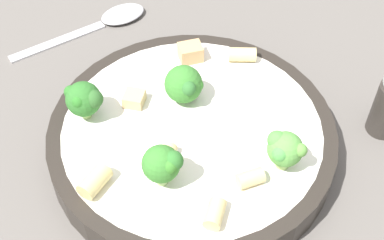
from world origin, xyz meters
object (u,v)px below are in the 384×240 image
Objects in this scene: broccoli_floret_3 at (163,164)px; spoon at (106,21)px; pasta_bowl at (192,136)px; rigatoni_1 at (164,154)px; broccoli_floret_1 at (285,149)px; rigatoni_4 at (95,181)px; chicken_chunk_1 at (190,52)px; rigatoni_3 at (250,178)px; broccoli_floret_0 at (84,99)px; broccoli_floret_2 at (184,85)px; rigatoni_2 at (241,54)px; rigatoni_0 at (215,214)px; chicken_chunk_0 at (132,101)px.

broccoli_floret_3 reaches higher than spoon.
pasta_bowl is 12.94× the size of rigatoni_1.
rigatoni_4 is (0.13, 0.10, -0.01)m from broccoli_floret_1.
spoon is (0.14, -0.04, -0.04)m from chicken_chunk_1.
rigatoni_3 is at bearing -151.59° from broccoli_floret_3.
broccoli_floret_0 is 0.13m from chicken_chunk_1.
broccoli_floret_2 is at bearing 113.65° from chicken_chunk_1.
broccoli_floret_3 reaches higher than rigatoni_3.
rigatoni_3 is at bearing 149.82° from spoon.
broccoli_floret_1 is at bearing 130.20° from rigatoni_2.
rigatoni_3 reaches higher than spoon.
rigatoni_0 is (0.03, 0.08, -0.02)m from broccoli_floret_1.
pasta_bowl is 14.05× the size of chicken_chunk_0.
broccoli_floret_3 is 1.97× the size of rigatoni_1.
pasta_bowl is 0.10m from chicken_chunk_1.
rigatoni_3 is at bearing 149.05° from broccoli_floret_2.
rigatoni_0 and rigatoni_3 have the same top height.
rigatoni_3 is at bearing 136.92° from chicken_chunk_1.
broccoli_floret_2 is (0.11, -0.03, -0.00)m from broccoli_floret_1.
pasta_bowl is at bearing -0.38° from broccoli_floret_1.
broccoli_floret_1 is 1.81× the size of rigatoni_1.
chicken_chunk_0 is (0.15, 0.00, -0.02)m from broccoli_floret_1.
chicken_chunk_1 is at bearing -70.56° from rigatoni_1.
broccoli_floret_2 is at bearing -50.05° from rigatoni_0.
pasta_bowl is 6.90× the size of broccoli_floret_2.
broccoli_floret_0 is at bearing -4.87° from rigatoni_1.
rigatoni_2 is (0.01, -0.17, -0.02)m from broccoli_floret_3.
chicken_chunk_1 is at bearing -87.04° from rigatoni_4.
broccoli_floret_3 reaches higher than broccoli_floret_1.
broccoli_floret_3 is at bearing -145.77° from rigatoni_4.
spoon is at bearing -32.81° from pasta_bowl.
broccoli_floret_2 reaches higher than rigatoni_1.
pasta_bowl is 0.07m from chicken_chunk_0.
rigatoni_4 is at bearing 83.27° from broccoli_floret_2.
pasta_bowl is 0.08m from rigatoni_3.
broccoli_floret_3 reaches higher than broccoli_floret_2.
rigatoni_2 is (-0.09, -0.14, -0.02)m from broccoli_floret_0.
broccoli_floret_3 is at bearing -11.48° from rigatoni_0.
broccoli_floret_0 is 1.37× the size of rigatoni_4.
chicken_chunk_0 is at bearing 2.72° from pasta_bowl.
broccoli_floret_2 is 1.62× the size of rigatoni_0.
chicken_chunk_1 is 0.15m from spoon.
chicken_chunk_1 is at bearing -110.63° from broccoli_floret_0.
broccoli_floret_1 reaches higher than chicken_chunk_0.
broccoli_floret_2 is 1.66× the size of chicken_chunk_1.
rigatoni_0 is at bearing 154.04° from rigatoni_1.
broccoli_floret_0 is 1.05× the size of broccoli_floret_1.
pasta_bowl is 7.13× the size of broccoli_floret_1.
chicken_chunk_1 is (0.02, -0.05, -0.01)m from broccoli_floret_2.
chicken_chunk_1 is (0.04, -0.13, 0.00)m from rigatoni_1.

